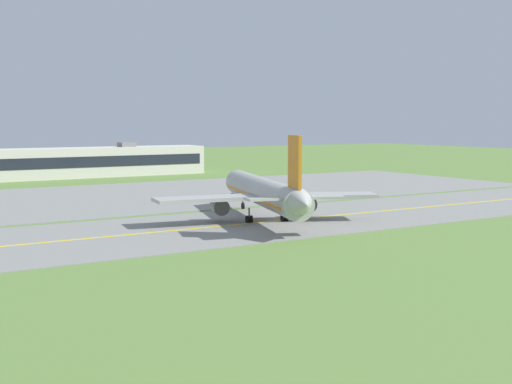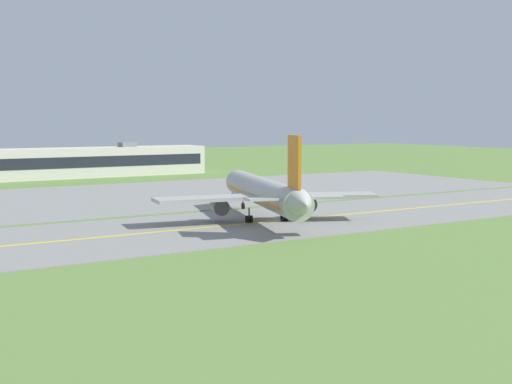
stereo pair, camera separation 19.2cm
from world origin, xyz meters
The scene contains 7 objects.
ground_plane centered at (0.00, 0.00, 0.00)m, with size 500.00×500.00×0.00m, color olive.
taxiway_strip centered at (0.00, 0.00, 0.05)m, with size 240.00×28.00×0.10m, color gray.
apron_pad centered at (10.00, 42.00, 0.05)m, with size 140.00×52.00×0.10m, color gray.
taxiway_centreline centered at (0.00, 0.00, 0.11)m, with size 220.00×0.60×0.01m, color yellow.
airplane_lead centered at (-0.46, 1.39, 4.13)m, with size 31.80×38.73×12.70m.
service_truck_fuel centered at (13.00, 31.64, 1.18)m, with size 5.35×6.42×2.59m.
terminal_building centered at (-0.02, 91.31, 3.79)m, with size 68.02×10.57×8.75m.
Camera 2 is at (-52.73, -80.77, 14.45)m, focal length 47.73 mm.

